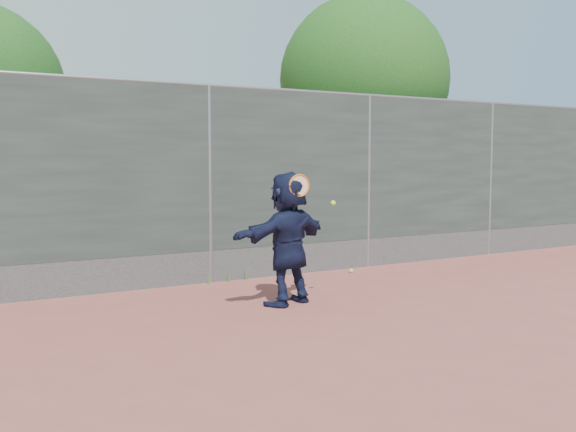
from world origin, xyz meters
TOP-DOWN VIEW (x-y plane):
  - ground at (0.00, 0.00)m, footprint 80.00×80.00m
  - player at (0.29, 1.62)m, footprint 1.69×1.00m
  - ball_ground at (2.37, 3.12)m, footprint 0.07×0.07m
  - fence at (-0.00, 3.50)m, footprint 20.00×0.06m
  - swing_action at (0.39, 1.42)m, footprint 0.70×0.13m
  - tree_right at (4.68, 5.75)m, footprint 3.78×3.60m
  - weed_clump at (0.29, 3.38)m, footprint 0.68×0.07m

SIDE VIEW (x-z plane):
  - ground at x=0.00m, z-range 0.00..0.00m
  - ball_ground at x=2.37m, z-range 0.00..0.07m
  - weed_clump at x=0.29m, z-range -0.02..0.28m
  - player at x=0.29m, z-range 0.00..1.73m
  - swing_action at x=0.39m, z-range 1.26..1.77m
  - fence at x=0.00m, z-range 0.07..3.09m
  - tree_right at x=4.68m, z-range 0.80..6.19m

